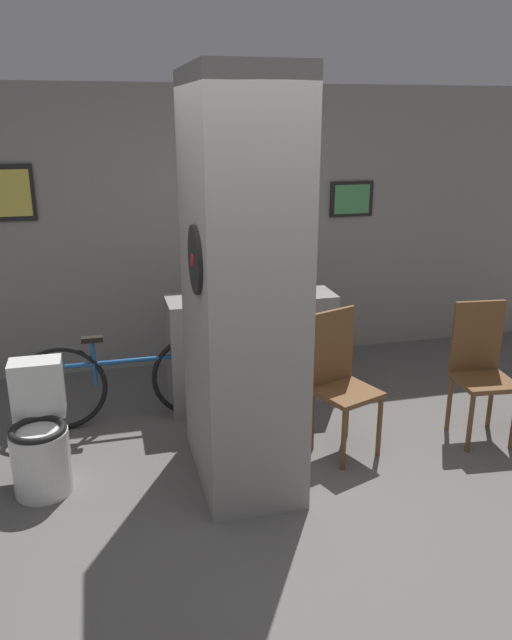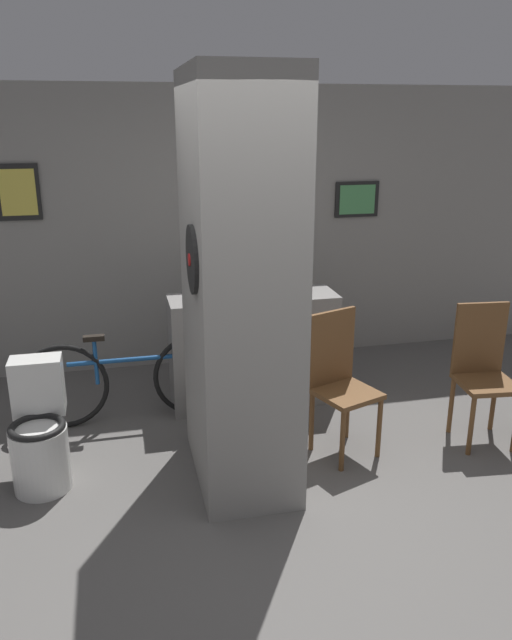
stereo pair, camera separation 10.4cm
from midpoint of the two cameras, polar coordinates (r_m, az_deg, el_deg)
ground_plane at (r=4.01m, az=2.23°, el=-17.37°), size 14.00×14.00×0.00m
wall_back at (r=5.93m, az=-4.30°, el=8.22°), size 8.00×0.09×2.60m
pillar_center at (r=3.90m, az=-0.79°, el=2.87°), size 0.64×1.07×2.60m
counter_shelf at (r=5.21m, az=0.31°, el=-2.70°), size 1.38×0.44×0.94m
toilet at (r=4.35m, az=-18.52°, el=-9.99°), size 0.37×0.53×0.82m
chair_near_pillar at (r=4.48m, az=8.31°, el=-5.26°), size 0.51×0.51×1.03m
chair_by_doorway at (r=4.91m, az=20.60°, el=-4.13°), size 0.43×0.43×1.03m
bicycle at (r=5.00m, az=-10.72°, el=-5.33°), size 1.72×0.42×0.74m
bottle_tall at (r=5.13m, az=2.78°, el=3.69°), size 0.07×0.07×0.29m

